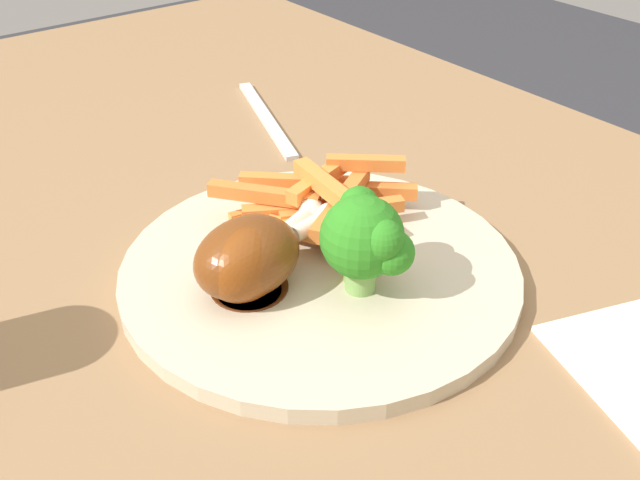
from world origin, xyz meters
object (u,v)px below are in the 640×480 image
(dining_table, at_px, (242,364))
(carrot_fries_pile, at_px, (323,199))
(dinner_plate, at_px, (320,270))
(broccoli_floret_middle, at_px, (365,231))
(broccoli_floret_front, at_px, (365,234))
(chicken_drumstick_far, at_px, (252,258))
(fork, at_px, (266,118))
(chicken_drumstick_near, at_px, (251,255))

(dining_table, bearing_deg, carrot_fries_pile, 90.37)
(dinner_plate, xyz_separation_m, carrot_fries_pile, (-0.04, 0.04, 0.03))
(broccoli_floret_middle, height_order, carrot_fries_pile, broccoli_floret_middle)
(broccoli_floret_front, distance_m, chicken_drumstick_far, 0.08)
(dinner_plate, bearing_deg, broccoli_floret_front, 9.70)
(carrot_fries_pile, height_order, fork, carrot_fries_pile)
(broccoli_floret_middle, xyz_separation_m, fork, (-0.28, 0.11, -0.05))
(carrot_fries_pile, bearing_deg, dinner_plate, -39.70)
(broccoli_floret_front, height_order, carrot_fries_pile, broccoli_floret_front)
(broccoli_floret_front, distance_m, carrot_fries_pile, 0.09)
(dinner_plate, height_order, broccoli_floret_middle, broccoli_floret_middle)
(carrot_fries_pile, bearing_deg, dining_table, -89.63)
(dining_table, bearing_deg, chicken_drumstick_far, -12.41)
(dining_table, distance_m, carrot_fries_pile, 0.15)
(broccoli_floret_middle, bearing_deg, carrot_fries_pile, 162.52)
(broccoli_floret_front, xyz_separation_m, fork, (-0.29, 0.12, -0.05))
(chicken_drumstick_far, bearing_deg, dinner_plate, 85.09)
(dining_table, relative_size, carrot_fries_pile, 8.48)
(dining_table, xyz_separation_m, chicken_drumstick_far, (0.04, -0.01, 0.13))
(dinner_plate, relative_size, carrot_fries_pile, 1.90)
(dinner_plate, height_order, chicken_drumstick_far, chicken_drumstick_far)
(broccoli_floret_middle, height_order, fork, broccoli_floret_middle)
(broccoli_floret_front, xyz_separation_m, carrot_fries_pile, (-0.08, 0.03, -0.02))
(dinner_plate, bearing_deg, dining_table, -132.78)
(dinner_plate, height_order, chicken_drumstick_near, chicken_drumstick_near)
(broccoli_floret_front, bearing_deg, chicken_drumstick_far, -125.82)
(dinner_plate, bearing_deg, broccoli_floret_middle, 18.73)
(dinner_plate, xyz_separation_m, broccoli_floret_front, (0.04, 0.01, 0.05))
(broccoli_floret_front, bearing_deg, fork, 158.01)
(dining_table, xyz_separation_m, chicken_drumstick_near, (0.04, -0.01, 0.13))
(carrot_fries_pile, height_order, chicken_drumstick_far, chicken_drumstick_far)
(chicken_drumstick_near, bearing_deg, chicken_drumstick_far, -27.45)
(dining_table, relative_size, chicken_drumstick_near, 9.75)
(chicken_drumstick_far, bearing_deg, broccoli_floret_front, 54.18)
(chicken_drumstick_near, bearing_deg, dinner_plate, 82.52)
(carrot_fries_pile, xyz_separation_m, chicken_drumstick_far, (0.04, -0.09, 0.00))
(broccoli_floret_middle, relative_size, chicken_drumstick_far, 0.51)
(chicken_drumstick_near, bearing_deg, broccoli_floret_front, 52.23)
(dining_table, xyz_separation_m, dinner_plate, (0.04, 0.05, 0.10))
(dinner_plate, distance_m, broccoli_floret_front, 0.06)
(dining_table, xyz_separation_m, broccoli_floret_front, (0.08, 0.05, 0.14))
(carrot_fries_pile, distance_m, chicken_drumstick_near, 0.09)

